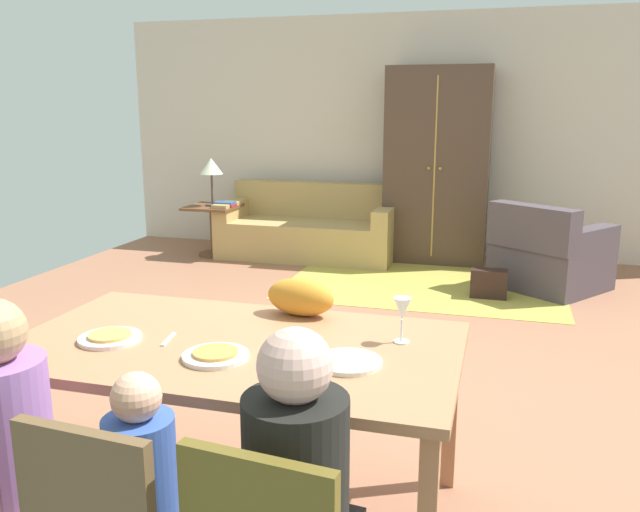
# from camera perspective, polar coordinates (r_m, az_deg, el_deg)

# --- Properties ---
(ground_plane) EXTENTS (7.13, 6.30, 0.02)m
(ground_plane) POSITION_cam_1_polar(r_m,az_deg,el_deg) (4.80, 3.11, -7.69)
(ground_plane) COLOR #976348
(back_wall) EXTENTS (7.13, 0.10, 2.70)m
(back_wall) POSITION_cam_1_polar(r_m,az_deg,el_deg) (7.65, 8.64, 10.34)
(back_wall) COLOR beige
(back_wall) RESTS_ON ground_plane
(dining_table) EXTENTS (1.79, 1.01, 0.76)m
(dining_table) POSITION_cam_1_polar(r_m,az_deg,el_deg) (2.68, -7.44, -8.85)
(dining_table) COLOR #B0754F
(dining_table) RESTS_ON ground_plane
(plate_near_man) EXTENTS (0.25, 0.25, 0.02)m
(plate_near_man) POSITION_cam_1_polar(r_m,az_deg,el_deg) (2.78, -17.92, -6.88)
(plate_near_man) COLOR silver
(plate_near_man) RESTS_ON dining_table
(pizza_near_man) EXTENTS (0.17, 0.17, 0.01)m
(pizza_near_man) POSITION_cam_1_polar(r_m,az_deg,el_deg) (2.77, -17.94, -6.59)
(pizza_near_man) COLOR gold
(pizza_near_man) RESTS_ON plate_near_man
(plate_near_child) EXTENTS (0.25, 0.25, 0.02)m
(plate_near_child) POSITION_cam_1_polar(r_m,az_deg,el_deg) (2.50, -9.14, -8.66)
(plate_near_child) COLOR silver
(plate_near_child) RESTS_ON dining_table
(pizza_near_child) EXTENTS (0.17, 0.17, 0.01)m
(pizza_near_child) POSITION_cam_1_polar(r_m,az_deg,el_deg) (2.49, -9.15, -8.34)
(pizza_near_child) COLOR #DC9142
(pizza_near_child) RESTS_ON plate_near_child
(plate_near_woman) EXTENTS (0.25, 0.25, 0.02)m
(plate_near_woman) POSITION_cam_1_polar(r_m,az_deg,el_deg) (2.41, 2.48, -9.26)
(plate_near_woman) COLOR silver
(plate_near_woman) RESTS_ON dining_table
(wine_glass) EXTENTS (0.07, 0.07, 0.19)m
(wine_glass) POSITION_cam_1_polar(r_m,az_deg,el_deg) (2.60, 7.21, -4.78)
(wine_glass) COLOR silver
(wine_glass) RESTS_ON dining_table
(fork) EXTENTS (0.04, 0.15, 0.01)m
(fork) POSITION_cam_1_polar(r_m,az_deg,el_deg) (2.72, -13.14, -7.11)
(fork) COLOR silver
(fork) RESTS_ON dining_table
(knife) EXTENTS (0.05, 0.17, 0.01)m
(knife) POSITION_cam_1_polar(r_m,az_deg,el_deg) (2.68, -3.46, -7.09)
(knife) COLOR silver
(knife) RESTS_ON dining_table
(person_man) EXTENTS (0.30, 0.41, 1.11)m
(person_man) POSITION_cam_1_polar(r_m,az_deg,el_deg) (2.47, -25.00, -16.58)
(person_man) COLOR #2E2E44
(person_man) RESTS_ON ground_plane
(cat) EXTENTS (0.34, 0.20, 0.17)m
(cat) POSITION_cam_1_polar(r_m,az_deg,el_deg) (2.93, -1.72, -3.61)
(cat) COLOR orange
(cat) RESTS_ON dining_table
(area_rug) EXTENTS (2.60, 1.80, 0.01)m
(area_rug) POSITION_cam_1_polar(r_m,az_deg,el_deg) (6.40, 9.08, -2.41)
(area_rug) COLOR #B0A042
(area_rug) RESTS_ON ground_plane
(couch) EXTENTS (1.98, 0.86, 0.82)m
(couch) POSITION_cam_1_polar(r_m,az_deg,el_deg) (7.43, -0.96, 2.26)
(couch) COLOR tan
(couch) RESTS_ON ground_plane
(armchair) EXTENTS (1.19, 1.20, 0.82)m
(armchair) POSITION_cam_1_polar(r_m,az_deg,el_deg) (6.45, 19.38, 0.02)
(armchair) COLOR #483E44
(armchair) RESTS_ON ground_plane
(armoire) EXTENTS (1.10, 0.59, 2.10)m
(armoire) POSITION_cam_1_polar(r_m,az_deg,el_deg) (7.26, 10.24, 7.77)
(armoire) COLOR #4D372A
(armoire) RESTS_ON ground_plane
(side_table) EXTENTS (0.56, 0.56, 0.58)m
(side_table) POSITION_cam_1_polar(r_m,az_deg,el_deg) (7.56, -9.34, 2.86)
(side_table) COLOR brown
(side_table) RESTS_ON ground_plane
(table_lamp) EXTENTS (0.26, 0.26, 0.54)m
(table_lamp) POSITION_cam_1_polar(r_m,az_deg,el_deg) (7.48, -9.51, 7.62)
(table_lamp) COLOR #503C36
(table_lamp) RESTS_ON side_table
(book_lower) EXTENTS (0.22, 0.16, 0.03)m
(book_lower) POSITION_cam_1_polar(r_m,az_deg,el_deg) (7.43, -8.30, 4.41)
(book_lower) COLOR maroon
(book_lower) RESTS_ON side_table
(book_upper) EXTENTS (0.22, 0.16, 0.03)m
(book_upper) POSITION_cam_1_polar(r_m,az_deg,el_deg) (7.43, -8.36, 4.62)
(book_upper) COLOR #345384
(book_upper) RESTS_ON book_lower
(handbag) EXTENTS (0.32, 0.16, 0.26)m
(handbag) POSITION_cam_1_polar(r_m,az_deg,el_deg) (6.04, 14.57, -2.36)
(handbag) COLOR #2F1D18
(handbag) RESTS_ON ground_plane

